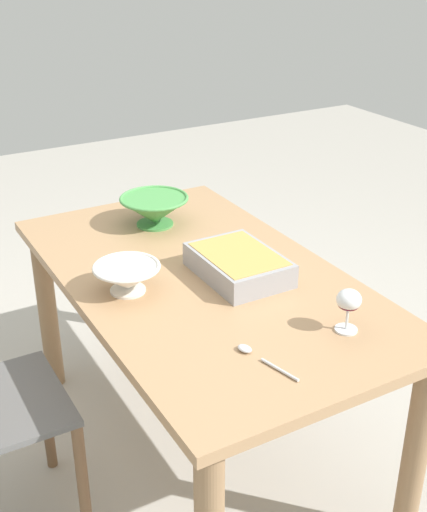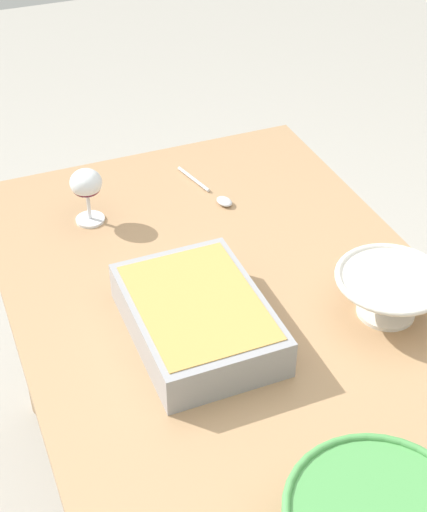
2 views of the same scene
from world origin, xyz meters
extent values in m
cube|color=tan|center=(0.00, 0.00, 0.71)|extent=(1.47, 0.83, 0.03)
cylinder|color=#93704E|center=(-0.67, -0.35, 0.35)|extent=(0.07, 0.07, 0.69)
cylinder|color=#93704E|center=(-0.67, 0.35, 0.35)|extent=(0.07, 0.07, 0.69)
cylinder|color=brown|center=(-0.18, 0.51, 0.23)|extent=(0.04, 0.04, 0.45)
cylinder|color=white|center=(-0.50, -0.19, 0.73)|extent=(0.06, 0.06, 0.01)
cylinder|color=white|center=(-0.50, -0.19, 0.76)|extent=(0.01, 0.01, 0.06)
ellipsoid|color=white|center=(-0.50, -0.19, 0.83)|extent=(0.07, 0.07, 0.06)
ellipsoid|color=#4C0A19|center=(-0.50, -0.19, 0.81)|extent=(0.06, 0.06, 0.03)
cube|color=#99999E|center=(-0.06, -0.10, 0.77)|extent=(0.33, 0.23, 0.08)
cube|color=tan|center=(-0.06, -0.10, 0.80)|extent=(0.30, 0.21, 0.02)
cylinder|color=white|center=(0.02, 0.25, 0.73)|extent=(0.11, 0.11, 0.01)
cone|color=white|center=(0.02, 0.25, 0.77)|extent=(0.20, 0.20, 0.08)
torus|color=white|center=(0.02, 0.25, 0.81)|extent=(0.21, 0.21, 0.01)
cylinder|color=silver|center=(-0.56, 0.08, 0.73)|extent=(0.12, 0.04, 0.01)
ellipsoid|color=silver|center=(-0.44, 0.11, 0.74)|extent=(0.05, 0.04, 0.01)
camera|label=1|loc=(-1.71, 0.93, 1.74)|focal=47.39mm
camera|label=2|loc=(0.91, -0.47, 1.71)|focal=54.18mm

